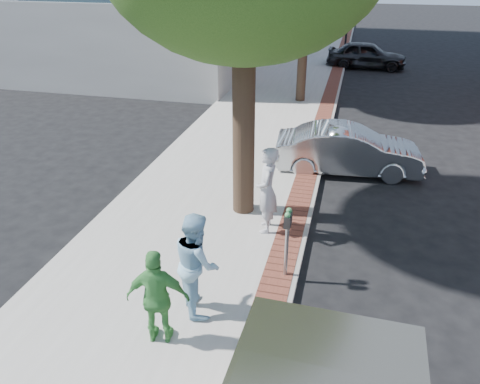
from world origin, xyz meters
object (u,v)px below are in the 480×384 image
(person_green, at_px, (158,298))
(bg_car, at_px, (367,55))
(sedan_silver, at_px, (349,150))
(person_officer, at_px, (197,263))
(parking_meter, at_px, (288,229))
(person_gray, at_px, (267,190))

(person_green, bearing_deg, bg_car, -108.18)
(sedan_silver, height_order, bg_car, bg_car)
(person_officer, relative_size, sedan_silver, 0.45)
(parking_meter, relative_size, person_officer, 0.77)
(parking_meter, distance_m, sedan_silver, 5.77)
(person_officer, height_order, person_green, person_officer)
(person_gray, distance_m, person_green, 3.96)
(person_officer, bearing_deg, sedan_silver, -49.01)
(parking_meter, distance_m, person_gray, 1.76)
(person_gray, bearing_deg, sedan_silver, 149.09)
(person_gray, bearing_deg, person_green, -23.35)
(person_gray, xyz_separation_m, sedan_silver, (1.67, 4.06, -0.46))
(person_gray, relative_size, person_officer, 1.05)
(parking_meter, height_order, person_gray, person_gray)
(person_gray, height_order, bg_car, person_gray)
(person_officer, bearing_deg, bg_car, -37.68)
(person_officer, distance_m, bg_car, 21.89)
(sedan_silver, bearing_deg, person_officer, 156.06)
(parking_meter, distance_m, person_officer, 1.89)
(person_officer, relative_size, bg_car, 0.44)
(person_gray, xyz_separation_m, person_green, (-1.01, -3.82, -0.15))
(parking_meter, relative_size, person_green, 0.86)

